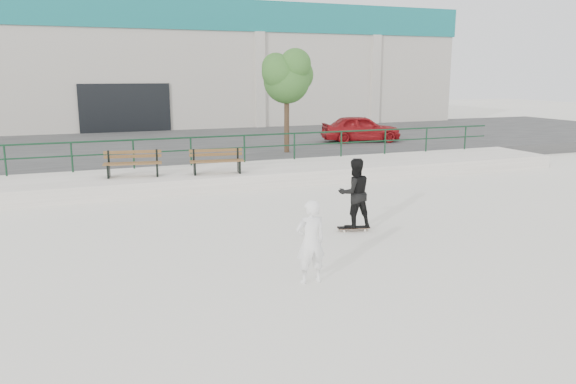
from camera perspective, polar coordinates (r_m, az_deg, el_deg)
name	(u,v)px	position (r m, az deg, el deg)	size (l,w,h in m)	color
ground	(260,285)	(10.25, -2.88, -9.43)	(120.00, 120.00, 0.00)	silver
ledge	(170,180)	(19.13, -11.90, 1.18)	(30.00, 3.00, 0.50)	beige
parking_strip	(139,149)	(27.46, -14.85, 4.24)	(60.00, 14.00, 0.50)	#373737
railing	(162,146)	(20.25, -12.63, 4.58)	(28.00, 0.06, 1.03)	#153A23
commercial_building	(112,61)	(41.18, -17.49, 12.57)	(44.20, 16.33, 8.00)	beige
bench_left	(133,164)	(18.65, -15.48, 2.79)	(1.87, 0.80, 0.83)	brown
bench_right	(217,161)	(18.68, -7.26, 3.11)	(1.81, 0.74, 0.81)	brown
tree	(287,75)	(23.48, -0.08, 11.80)	(2.39, 2.12, 4.25)	#503828
red_car	(361,128)	(27.48, 7.42, 6.42)	(1.52, 3.78, 1.29)	maroon
skateboard	(354,228)	(13.72, 6.68, -3.63)	(0.80, 0.37, 0.09)	black
standing_skater	(354,193)	(13.52, 6.77, -0.10)	(0.82, 0.64, 1.68)	black
seated_skater	(311,242)	(10.13, 2.31, -5.07)	(0.56, 0.37, 1.55)	white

